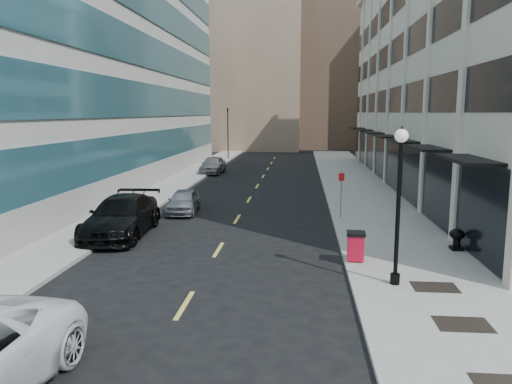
% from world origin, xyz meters
% --- Properties ---
extents(ground, '(160.00, 160.00, 0.00)m').
position_xyz_m(ground, '(0.00, 0.00, 0.00)').
color(ground, black).
rests_on(ground, ground).
extents(sidewalk_right, '(5.00, 80.00, 0.15)m').
position_xyz_m(sidewalk_right, '(7.50, 20.00, 0.07)').
color(sidewalk_right, gray).
rests_on(sidewalk_right, ground).
extents(sidewalk_left, '(3.00, 80.00, 0.15)m').
position_xyz_m(sidewalk_left, '(-6.50, 20.00, 0.07)').
color(sidewalk_left, gray).
rests_on(sidewalk_left, ground).
extents(building_right, '(15.30, 46.50, 18.25)m').
position_xyz_m(building_right, '(16.94, 26.99, 8.99)').
color(building_right, beige).
rests_on(building_right, ground).
extents(building_left, '(16.14, 46.00, 20.00)m').
position_xyz_m(building_left, '(-15.95, 27.00, 9.99)').
color(building_left, beige).
rests_on(building_left, ground).
extents(skyline_tan_near, '(14.00, 18.00, 28.00)m').
position_xyz_m(skyline_tan_near, '(-4.00, 68.00, 14.00)').
color(skyline_tan_near, '#957D61').
rests_on(skyline_tan_near, ground).
extents(skyline_brown, '(12.00, 16.00, 34.00)m').
position_xyz_m(skyline_brown, '(8.00, 72.00, 17.00)').
color(skyline_brown, brown).
rests_on(skyline_brown, ground).
extents(skyline_tan_far, '(12.00, 14.00, 22.00)m').
position_xyz_m(skyline_tan_far, '(-14.00, 78.00, 11.00)').
color(skyline_tan_far, '#957D61').
rests_on(skyline_tan_far, ground).
extents(skyline_stone, '(10.00, 14.00, 20.00)m').
position_xyz_m(skyline_stone, '(18.00, 66.00, 10.00)').
color(skyline_stone, beige).
rests_on(skyline_stone, ground).
extents(grate_mid, '(1.40, 1.00, 0.01)m').
position_xyz_m(grate_mid, '(7.60, 1.00, 0.15)').
color(grate_mid, black).
rests_on(grate_mid, sidewalk_right).
extents(grate_far, '(1.40, 1.00, 0.01)m').
position_xyz_m(grate_far, '(7.60, 3.80, 0.15)').
color(grate_far, black).
rests_on(grate_far, sidewalk_right).
extents(road_centerline, '(0.15, 68.20, 0.01)m').
position_xyz_m(road_centerline, '(0.00, 17.00, 0.01)').
color(road_centerline, '#D8CC4C').
rests_on(road_centerline, ground).
extents(traffic_signal, '(0.66, 0.66, 6.98)m').
position_xyz_m(traffic_signal, '(-5.50, 48.00, 5.72)').
color(traffic_signal, black).
rests_on(traffic_signal, ground).
extents(car_black_pickup, '(2.76, 6.27, 1.79)m').
position_xyz_m(car_black_pickup, '(-4.80, 10.00, 0.90)').
color(car_black_pickup, black).
rests_on(car_black_pickup, ground).
extents(car_silver_sedan, '(1.84, 4.01, 1.33)m').
position_xyz_m(car_silver_sedan, '(-3.20, 15.39, 0.67)').
color(car_silver_sedan, '#92949A').
rests_on(car_silver_sedan, ground).
extents(car_grey_sedan, '(2.04, 4.78, 1.61)m').
position_xyz_m(car_grey_sedan, '(-4.80, 33.62, 0.81)').
color(car_grey_sedan, gray).
rests_on(car_grey_sedan, ground).
extents(trash_bin, '(0.71, 0.78, 1.09)m').
position_xyz_m(trash_bin, '(5.40, 6.47, 0.74)').
color(trash_bin, '#B30B25').
rests_on(trash_bin, sidewalk_right).
extents(lamppost, '(0.42, 0.42, 5.06)m').
position_xyz_m(lamppost, '(6.40, 4.00, 3.12)').
color(lamppost, black).
rests_on(lamppost, sidewalk_right).
extents(sign_post, '(0.29, 0.06, 2.50)m').
position_xyz_m(sign_post, '(5.44, 14.19, 1.75)').
color(sign_post, slate).
rests_on(sign_post, sidewalk_right).
extents(urn_planter, '(0.62, 0.62, 0.85)m').
position_xyz_m(urn_planter, '(9.60, 8.35, 0.67)').
color(urn_planter, black).
rests_on(urn_planter, sidewalk_right).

